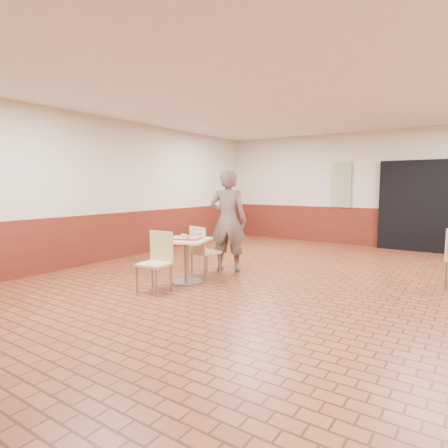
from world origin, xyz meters
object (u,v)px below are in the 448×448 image
Objects in this scene: main_table at (187,253)px; long_john_donut at (187,237)px; chair_main_front at (157,258)px; customer at (228,221)px; chair_main_back at (202,249)px; paper_cup at (198,234)px; serving_tray at (186,238)px; ring_donut at (184,235)px.

main_table is 0.30m from long_john_donut.
customer is at bearing 79.45° from chair_main_front.
chair_main_back is (-0.01, 1.13, -0.01)m from chair_main_front.
paper_cup is (0.20, 0.76, 0.30)m from chair_main_front.
paper_cup reaches higher than main_table.
long_john_donut is at bearing -119.51° from paper_cup.
customer reaches higher than chair_main_front.
main_table is 4.57× the size of long_john_donut.
customer is 19.09× the size of paper_cup.
paper_cup is at bearing 39.30° from main_table.
serving_tray is 2.84× the size of long_john_donut.
chair_main_front is 1.79m from customer.
serving_tray is at bearing -30.64° from ring_donut.
main_table is at bearing 108.18° from chair_main_back.
main_table is 6.50× the size of ring_donut.
long_john_donut is 1.60× the size of paper_cup.
paper_cup is at bearing 39.30° from serving_tray.
chair_main_back is at bearing 96.23° from main_table.
serving_tray reaches higher than main_table.
customer is 1.07m from ring_donut.
serving_tray is at bearing 79.73° from chair_main_front.
chair_main_back reaches higher than paper_cup.
paper_cup is (0.10, 0.17, 0.03)m from long_john_donut.
chair_main_back is 1.97× the size of serving_tray.
chair_main_front is 1.13m from chair_main_back.
paper_cup is (0.15, 0.12, 0.06)m from serving_tray.
paper_cup is (0.21, -0.37, 0.31)m from chair_main_back.
long_john_donut is (0.10, 0.58, 0.27)m from chair_main_front.
paper_cup is at bearing 60.49° from long_john_donut.
main_table is 0.38× the size of customer.
ring_donut is 0.21m from long_john_donut.
serving_tray is at bearing -140.70° from paper_cup.
serving_tray is (0.00, 0.00, 0.25)m from main_table.
chair_main_back reaches higher than long_john_donut.
main_table is at bearing 65.23° from customer.
customer is 1.12m from serving_tray.
serving_tray is at bearing 0.00° from main_table.
chair_main_back is 0.53m from paper_cup.
main_table is 1.19m from customer.
chair_main_back is at bearing 101.22° from long_john_donut.
paper_cup reaches higher than serving_tray.
paper_cup is at bearing 73.60° from customer.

